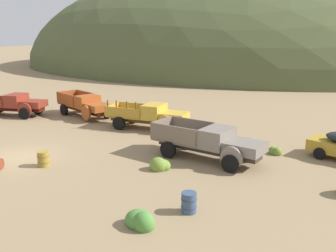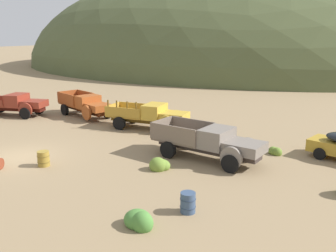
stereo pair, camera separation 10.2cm
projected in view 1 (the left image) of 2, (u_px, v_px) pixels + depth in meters
The scene contains 11 objects.
ground_plane at pixel (19, 158), 21.26m from camera, with size 300.00×300.00×0.00m, color #937A56.
hill_center at pixel (229, 65), 82.27m from camera, with size 94.53×73.53×40.64m, color #4C5633.
truck_rust_red at pixel (16, 105), 31.68m from camera, with size 6.39×3.71×1.89m.
truck_oxide_orange at pixel (87, 105), 31.14m from camera, with size 6.17×3.69×1.91m.
truck_faded_yellow at pixel (153, 116), 27.29m from camera, with size 6.24×2.92×2.16m.
truck_primer_gray at pixel (214, 143), 20.53m from camera, with size 6.65×3.08×1.91m.
oil_drum_foreground at pixel (189, 202), 14.71m from camera, with size 0.65×0.65×0.84m.
oil_drum_by_truck at pixel (44, 159), 19.81m from camera, with size 0.67×0.67×0.82m.
bush_front_left at pixel (160, 165), 19.40m from camera, with size 1.04×1.07×0.87m.
bush_back_edge at pixel (275, 152), 21.83m from camera, with size 0.84×0.66×0.59m.
bush_between_trucks at pixel (141, 221), 13.66m from camera, with size 1.26×1.01×0.86m.
Camera 1 is at (17.11, -13.70, 6.97)m, focal length 39.64 mm.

